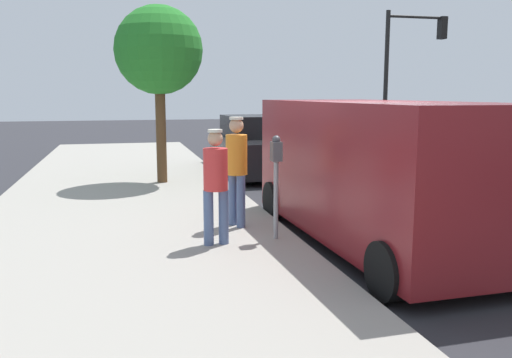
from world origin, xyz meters
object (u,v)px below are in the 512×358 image
object	(u,v)px
parking_meter_near	(276,169)
pedestrian_in_orange	(237,164)
parked_van	(377,169)
pedestrian_in_red	(216,180)
street_tree	(159,51)
parked_sedan_behind	(257,148)
traffic_light_corner	(408,59)

from	to	relation	value
parking_meter_near	pedestrian_in_orange	distance (m)	0.96
pedestrian_in_orange	parked_van	distance (m)	2.18
pedestrian_in_red	parked_van	bearing A→B (deg)	177.44
pedestrian_in_red	street_tree	size ratio (longest dim) A/B	0.39
pedestrian_in_red	parked_sedan_behind	size ratio (longest dim) A/B	0.36
parking_meter_near	street_tree	distance (m)	6.06
pedestrian_in_red	traffic_light_corner	world-z (taller)	traffic_light_corner
pedestrian_in_red	street_tree	xyz separation A→B (m)	(0.32, -5.66, 2.16)
pedestrian_in_red	street_tree	bearing A→B (deg)	-86.72
parked_van	traffic_light_corner	distance (m)	12.93
pedestrian_in_orange	parked_sedan_behind	world-z (taller)	pedestrian_in_orange
pedestrian_in_orange	parked_sedan_behind	xyz separation A→B (m)	(-1.94, -6.34, -0.41)
pedestrian_in_red	parked_sedan_behind	bearing A→B (deg)	-108.49
parking_meter_near	pedestrian_in_red	distance (m)	0.91
parked_van	pedestrian_in_orange	bearing A→B (deg)	-29.56
parking_meter_near	pedestrian_in_orange	xyz separation A→B (m)	(0.40, -0.88, -0.02)
pedestrian_in_red	parked_van	xyz separation A→B (m)	(-2.40, 0.11, 0.08)
pedestrian_in_red	traffic_light_corner	xyz separation A→B (m)	(-9.01, -10.75, 2.44)
pedestrian_in_red	parking_meter_near	bearing A→B (deg)	-174.42
pedestrian_in_orange	parking_meter_near	bearing A→B (deg)	114.22
street_tree	pedestrian_in_orange	bearing A→B (deg)	100.04
pedestrian_in_red	street_tree	world-z (taller)	street_tree
pedestrian_in_orange	parked_sedan_behind	bearing A→B (deg)	-107.00
parked_sedan_behind	pedestrian_in_red	bearing A→B (deg)	71.51
pedestrian_in_orange	pedestrian_in_red	xyz separation A→B (m)	(0.51, 0.97, -0.08)
pedestrian_in_orange	traffic_light_corner	distance (m)	13.18
parked_sedan_behind	pedestrian_in_orange	bearing A→B (deg)	73.00
parking_meter_near	traffic_light_corner	xyz separation A→B (m)	(-8.11, -10.67, 2.34)
parking_meter_near	pedestrian_in_orange	bearing A→B (deg)	-65.78
parked_sedan_behind	traffic_light_corner	distance (m)	7.91
street_tree	parked_van	bearing A→B (deg)	115.30
parked_van	street_tree	bearing A→B (deg)	-64.70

